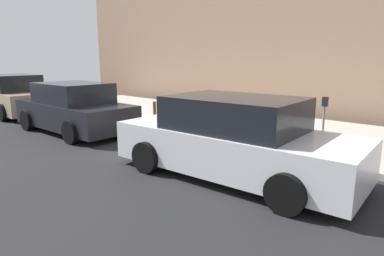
# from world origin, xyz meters

# --- Properties ---
(ground_plane) EXTENTS (40.00, 40.00, 0.00)m
(ground_plane) POSITION_xyz_m (0.00, 0.00, 0.00)
(ground_plane) COLOR black
(sidewalk_curb) EXTENTS (18.00, 5.00, 0.14)m
(sidewalk_curb) POSITION_xyz_m (0.00, -2.50, 0.07)
(sidewalk_curb) COLOR #ADA89E
(sidewalk_curb) RESTS_ON ground_plane
(building_facade_sidewalk_side) EXTENTS (24.00, 3.00, 8.86)m
(building_facade_sidewalk_side) POSITION_xyz_m (0.00, -7.08, 4.43)
(building_facade_sidewalk_side) COLOR #9E7A60
(building_facade_sidewalk_side) RESTS_ON ground_plane
(suitcase_navy_0) EXTENTS (0.38, 0.24, 0.60)m
(suitcase_navy_0) POSITION_xyz_m (-3.23, -0.61, 0.41)
(suitcase_navy_0) COLOR navy
(suitcase_navy_0) RESTS_ON sidewalk_curb
(suitcase_red_1) EXTENTS (0.44, 0.25, 0.94)m
(suitcase_red_1) POSITION_xyz_m (-2.75, -0.56, 0.47)
(suitcase_red_1) COLOR red
(suitcase_red_1) RESTS_ON sidewalk_curb
(suitcase_black_2) EXTENTS (0.42, 0.24, 1.00)m
(suitcase_black_2) POSITION_xyz_m (-2.25, -0.56, 0.52)
(suitcase_black_2) COLOR black
(suitcase_black_2) RESTS_ON sidewalk_curb
(suitcase_olive_3) EXTENTS (0.44, 0.22, 1.10)m
(suitcase_olive_3) POSITION_xyz_m (-1.75, -0.53, 0.52)
(suitcase_olive_3) COLOR #59601E
(suitcase_olive_3) RESTS_ON sidewalk_curb
(suitcase_silver_4) EXTENTS (0.39, 0.25, 0.92)m
(suitcase_silver_4) POSITION_xyz_m (-1.27, -0.63, 0.47)
(suitcase_silver_4) COLOR #9EA0A8
(suitcase_silver_4) RESTS_ON sidewalk_curb
(suitcase_maroon_5) EXTENTS (0.48, 0.23, 0.91)m
(suitcase_maroon_5) POSITION_xyz_m (-0.76, -0.66, 0.44)
(suitcase_maroon_5) COLOR maroon
(suitcase_maroon_5) RESTS_ON sidewalk_curb
(fire_hydrant) EXTENTS (0.39, 0.21, 0.82)m
(fire_hydrant) POSITION_xyz_m (0.16, -0.60, 0.57)
(fire_hydrant) COLOR #D89E0C
(fire_hydrant) RESTS_ON sidewalk_curb
(bollard_post) EXTENTS (0.11, 0.11, 0.74)m
(bollard_post) POSITION_xyz_m (0.90, -0.45, 0.51)
(bollard_post) COLOR brown
(bollard_post) RESTS_ON sidewalk_curb
(parking_meter) EXTENTS (0.12, 0.09, 1.27)m
(parking_meter) POSITION_xyz_m (-4.50, -0.85, 0.97)
(parking_meter) COLOR slate
(parking_meter) RESTS_ON sidewalk_curb
(parked_car_white_0) EXTENTS (4.85, 2.28, 1.56)m
(parked_car_white_0) POSITION_xyz_m (-3.72, 1.62, 0.74)
(parked_car_white_0) COLOR silver
(parked_car_white_0) RESTS_ON ground_plane
(parked_car_charcoal_1) EXTENTS (4.35, 2.09, 1.53)m
(parked_car_charcoal_1) POSITION_xyz_m (2.32, 1.62, 0.72)
(parked_car_charcoal_1) COLOR black
(parked_car_charcoal_1) RESTS_ON ground_plane
(parked_car_beige_2) EXTENTS (4.30, 2.03, 1.62)m
(parked_car_beige_2) POSITION_xyz_m (7.24, 1.62, 0.76)
(parked_car_beige_2) COLOR tan
(parked_car_beige_2) RESTS_ON ground_plane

